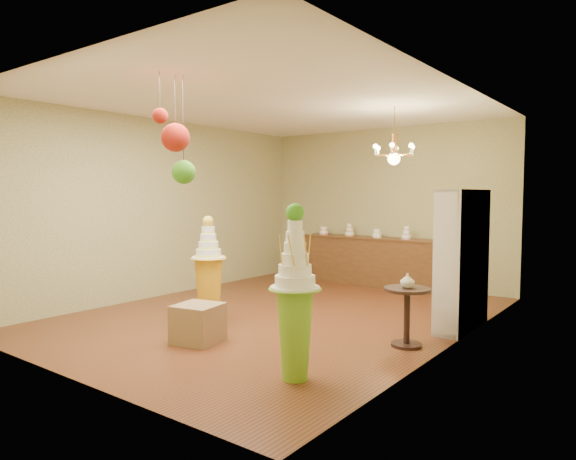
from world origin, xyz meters
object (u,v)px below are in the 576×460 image
Objects in this scene: pedestal_green at (295,310)px; round_table at (407,309)px; sideboard at (377,261)px; pedestal_orange at (209,281)px.

pedestal_green is 2.45× the size of round_table.
sideboard is at bearing 122.17° from round_table.
pedestal_orange is (-2.15, 0.98, -0.08)m from pedestal_green.
pedestal_orange is 2.14× the size of round_table.
sideboard is (0.45, 3.98, -0.10)m from pedestal_orange.
pedestal_green is 1.68m from round_table.
pedestal_green is 0.55× the size of sideboard.
sideboard reaches higher than round_table.
sideboard is at bearing 108.91° from pedestal_green.
pedestal_orange is 0.48× the size of sideboard.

